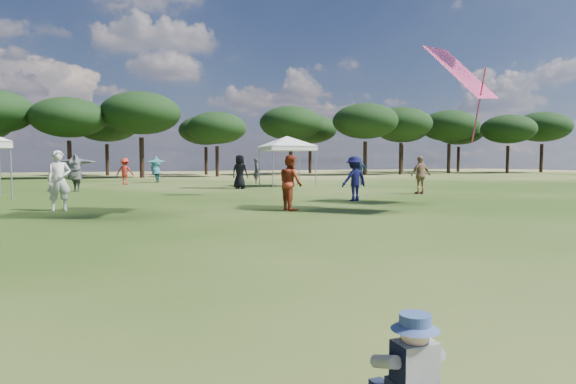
# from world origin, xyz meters

# --- Properties ---
(tree_line) EXTENTS (108.78, 17.63, 7.77)m
(tree_line) POSITION_xyz_m (2.39, 47.41, 5.42)
(tree_line) COLOR black
(tree_line) RESTS_ON ground
(tent_right) EXTENTS (5.59, 5.59, 3.24)m
(tent_right) POSITION_xyz_m (9.30, 25.85, 2.82)
(tent_right) COLOR gray
(tent_right) RESTS_ON ground
(toddler) EXTENTS (0.40, 0.45, 0.60)m
(toddler) POSITION_xyz_m (-0.21, 2.16, 0.27)
(toddler) COLOR black
(toddler) RESTS_ON ground
(festival_crowd) EXTENTS (28.55, 22.34, 1.90)m
(festival_crowd) POSITION_xyz_m (-0.77, 24.64, 0.89)
(festival_crowd) COLOR #255F70
(festival_crowd) RESTS_ON ground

